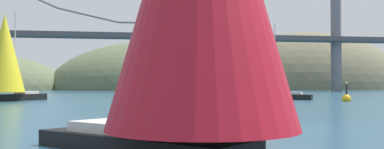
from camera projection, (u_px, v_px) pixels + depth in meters
The scene contains 8 objects.
ground_plane at pixel (294, 129), 22.84m from camera, with size 360.00×360.00×0.00m, color navy.
headland_right at pixel (307, 89), 166.06m from camera, with size 75.66×44.00×40.73m, color #6B664C.
headland_center at pixel (153, 90), 156.70m from camera, with size 69.09×44.00×32.20m, color #5B6647.
suspension_bridge at pixel (147, 30), 116.73m from camera, with size 137.46×6.00×36.32m.
sailboat_yellow_sail at pixel (6, 56), 58.56m from camera, with size 8.02×9.47×11.56m.
sailboat_teal_sail at pixel (219, 71), 75.31m from camera, with size 4.90×8.07×8.99m.
sailboat_orange_sail at pixel (263, 64), 65.12m from camera, with size 10.38×8.53×10.59m.
channel_buoy at pixel (347, 98), 57.58m from camera, with size 1.10×1.10×2.64m.
Camera 1 is at (-8.81, -21.70, 2.26)m, focal length 43.61 mm.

